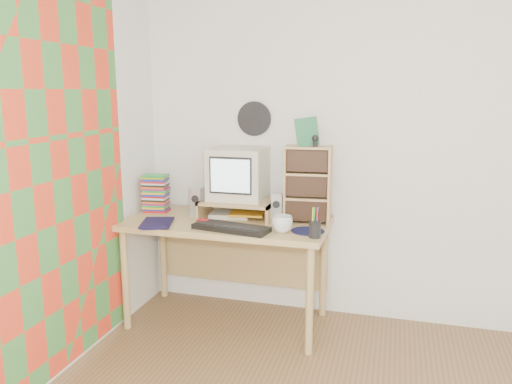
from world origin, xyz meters
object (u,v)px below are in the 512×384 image
Objects in this scene: desk at (230,236)px; cd_rack at (307,184)px; dvd_stack at (156,195)px; mug at (282,224)px; diary at (142,221)px; crt_monitor at (237,174)px; keyboard at (231,228)px.

cd_rack is at bearing 5.79° from desk.
dvd_stack is at bearing 175.45° from desk.
cd_rack reaches higher than dvd_stack.
diary is (-0.94, -0.08, -0.03)m from mug.
diary is (-0.53, -0.42, -0.28)m from crt_monitor.
keyboard is 0.79m from dvd_stack.
cd_rack reaches higher than mug.
desk is at bearing 150.60° from mug.
crt_monitor is 0.51m from cd_rack.
crt_monitor is 0.64m from dvd_stack.
dvd_stack is (-0.62, -0.04, -0.18)m from crt_monitor.
keyboard is at bearing -13.68° from diary.
crt_monitor is (0.03, 0.09, 0.44)m from desk.
keyboard is 2.01× the size of dvd_stack.
cd_rack is (0.51, -0.03, -0.04)m from crt_monitor.
desk is 0.45m from crt_monitor.
dvd_stack is (-0.59, 0.05, 0.26)m from desk.
cd_rack is 0.38m from mug.
cd_rack is 2.15× the size of diary.
diary is at bearing -142.95° from crt_monitor.
crt_monitor is at bearing 140.66° from mug.
keyboard is 3.71× the size of mug.
desk is at bearing 120.66° from keyboard.
desk is 5.81× the size of diary.
crt_monitor is at bearing 111.90° from keyboard.
cd_rack reaches higher than crt_monitor.
mug is at bearing -113.89° from cd_rack.
desk is 0.62m from diary.
dvd_stack is 1.03× the size of diary.
mug reaches higher than keyboard.
crt_monitor is 1.59× the size of diary.
cd_rack reaches higher than keyboard.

